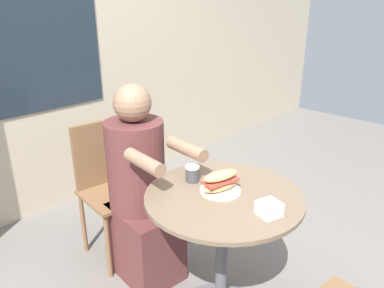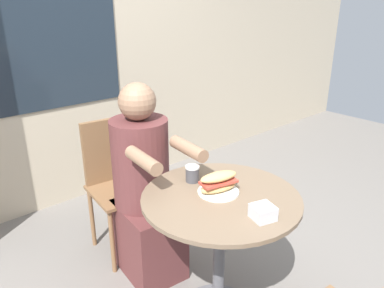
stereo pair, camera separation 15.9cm
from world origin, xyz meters
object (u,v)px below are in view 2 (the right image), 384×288
cafe_table (220,230)px  sandwich_on_plate (218,184)px  drink_cup (193,173)px  seated_diner (145,195)px  diner_chair (116,174)px

cafe_table → sandwich_on_plate: 0.24m
sandwich_on_plate → drink_cup: sandwich_on_plate is taller
cafe_table → drink_cup: bearing=89.7°
drink_cup → seated_diner: bearing=99.6°
cafe_table → sandwich_on_plate: size_ratio=3.70×
seated_diner → sandwich_on_plate: 0.58m
diner_chair → seated_diner: seated_diner is taller
diner_chair → sandwich_on_plate: (0.06, -0.86, 0.24)m
drink_cup → sandwich_on_plate: bearing=-85.5°
diner_chair → seated_diner: size_ratio=0.75×
diner_chair → drink_cup: bearing=100.0°
cafe_table → diner_chair: bearing=92.9°
diner_chair → cafe_table: bearing=99.1°
diner_chair → sandwich_on_plate: 0.90m
cafe_table → drink_cup: drink_cup is taller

